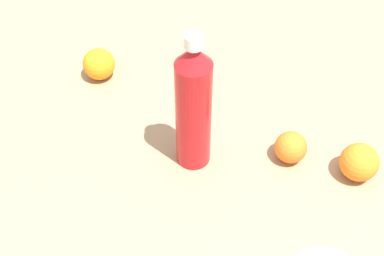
# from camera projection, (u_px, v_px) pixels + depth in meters

# --- Properties ---
(ground_plane) EXTENTS (2.40, 2.40, 0.00)m
(ground_plane) POSITION_uv_depth(u_px,v_px,m) (199.00, 153.00, 1.02)
(ground_plane) COLOR #9E7F60
(water_bottle) EXTENTS (0.06, 0.06, 0.29)m
(water_bottle) POSITION_uv_depth(u_px,v_px,m) (192.00, 106.00, 0.92)
(water_bottle) COLOR red
(water_bottle) RESTS_ON ground_plane
(orange_0) EXTENTS (0.07, 0.07, 0.07)m
(orange_0) POSITION_uv_depth(u_px,v_px,m) (359.00, 162.00, 0.96)
(orange_0) COLOR orange
(orange_0) RESTS_ON ground_plane
(orange_1) EXTENTS (0.07, 0.07, 0.07)m
(orange_1) POSITION_uv_depth(u_px,v_px,m) (99.00, 64.00, 1.15)
(orange_1) COLOR orange
(orange_1) RESTS_ON ground_plane
(orange_2) EXTENTS (0.06, 0.06, 0.06)m
(orange_2) POSITION_uv_depth(u_px,v_px,m) (291.00, 147.00, 0.99)
(orange_2) COLOR orange
(orange_2) RESTS_ON ground_plane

